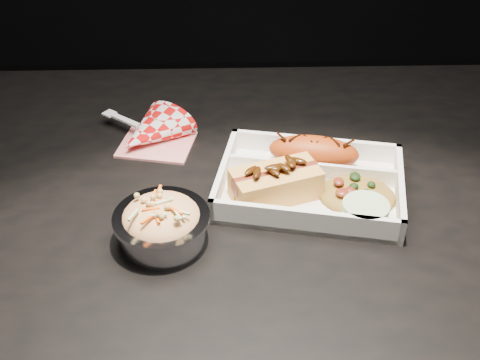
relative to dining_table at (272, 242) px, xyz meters
name	(u,v)px	position (x,y,z in m)	size (l,w,h in m)	color
dining_table	(272,242)	(0.00, 0.00, 0.00)	(1.20, 0.80, 0.75)	black
food_tray	(310,186)	(0.05, 0.00, 0.10)	(0.28, 0.23, 0.04)	white
fried_pastry	(314,152)	(0.06, 0.06, 0.12)	(0.13, 0.05, 0.05)	#AA3E11
hotdog	(276,181)	(0.00, -0.01, 0.12)	(0.13, 0.09, 0.06)	#E9A74F
fried_rice_mound	(358,189)	(0.11, -0.02, 0.11)	(0.10, 0.09, 0.03)	#A47B2F
cupcake_liner	(365,213)	(0.11, -0.07, 0.11)	(0.06, 0.06, 0.03)	#B7D29F
foil_coleslaw_cup	(162,222)	(-0.15, -0.09, 0.12)	(0.12, 0.12, 0.07)	silver
napkin_fork	(150,133)	(-0.18, 0.14, 0.11)	(0.16, 0.15, 0.10)	red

